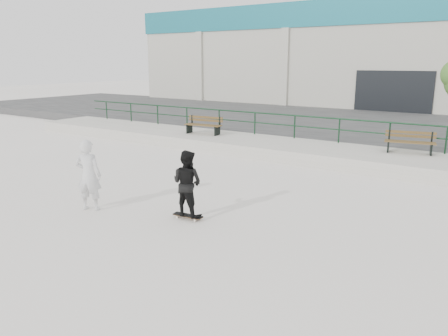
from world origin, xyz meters
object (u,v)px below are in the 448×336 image
Objects in this scene: skateboard at (188,216)px; bench_left at (204,125)px; bench_right at (410,142)px; seated_skater at (89,175)px; standing_skater at (187,183)px.

bench_left is at bearing 118.14° from skateboard.
seated_skater is (-5.87, -9.82, 0.04)m from bench_right.
skateboard is at bearing -122.04° from bench_right.
bench_right is (8.88, 0.71, -0.01)m from bench_left.
seated_skater is (-2.54, -0.88, 0.02)m from standing_skater.
bench_right is 0.97× the size of seated_skater.
seated_skater reaches higher than skateboard.
bench_left is 9.93m from standing_skater.
standing_skater is at bearing -122.04° from bench_right.
bench_right is 9.54m from standing_skater.
standing_skater reaches higher than skateboard.
skateboard is (-3.33, -8.94, -0.83)m from bench_right.
standing_skater reaches higher than bench_right.
seated_skater is at bearing 17.30° from standing_skater.
bench_right is at bearing 63.69° from skateboard.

